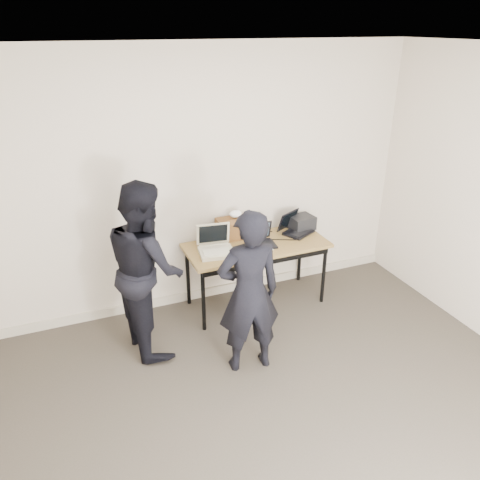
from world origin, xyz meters
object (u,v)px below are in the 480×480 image
laptop_right (295,228)px  equipment_box (301,223)px  laptop_beige (216,248)px  laptop_center (260,240)px  person_typist (249,293)px  person_observer (146,268)px  leather_satchel (233,228)px  desk (257,249)px

laptop_right → equipment_box: bearing=-0.3°
laptop_beige → laptop_center: (0.50, 0.02, -0.00)m
person_typist → person_observer: (-0.74, 0.66, 0.06)m
laptop_center → leather_satchel: size_ratio=0.88×
desk → person_typist: (-0.48, -0.92, 0.10)m
leather_satchel → laptop_right: bearing=-7.3°
laptop_beige → laptop_center: laptop_beige is taller
desk → laptop_right: bearing=13.7°
equipment_box → laptop_center: bearing=-162.1°
laptop_right → leather_satchel: size_ratio=1.16×
person_observer → person_typist: bearing=-139.2°
laptop_center → person_observer: person_observer is taller
desk → person_typist: size_ratio=1.00×
person_typist → person_observer: bearing=-36.3°
equipment_box → person_observer: (-1.85, -0.46, 0.02)m
leather_satchel → person_observer: person_observer is taller
equipment_box → desk: bearing=-163.1°
laptop_right → person_typist: bearing=-161.3°
laptop_center → laptop_right: 0.49m
leather_satchel → desk: bearing=-51.0°
leather_satchel → equipment_box: bearing=-1.9°
laptop_center → desk: bearing=-173.9°
laptop_center → equipment_box: 0.62m
laptop_beige → equipment_box: 1.11m
leather_satchel → person_typist: person_typist is taller
desk → laptop_center: (0.04, 0.00, 0.11)m
leather_satchel → equipment_box: (0.81, -0.04, -0.05)m
leather_satchel → person_typist: (-0.30, -1.15, -0.09)m
laptop_center → leather_satchel: (-0.22, 0.23, 0.08)m
desk → person_observer: 1.26m
desk → leather_satchel: bearing=127.7°
laptop_right → person_typist: size_ratio=0.28×
desk → laptop_right: (0.51, 0.13, 0.11)m
leather_satchel → person_observer: (-1.04, -0.50, -0.03)m
laptop_right → person_observer: size_ratio=0.26×
desk → person_observer: bearing=-168.3°
laptop_beige → laptop_right: laptop_beige is taller
laptop_center → equipment_box: laptop_center is taller
desk → equipment_box: bearing=16.3°
laptop_center → laptop_right: laptop_right is taller
equipment_box → person_typist: size_ratio=0.17×
person_typist → desk: bearing=-112.2°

